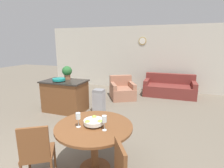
# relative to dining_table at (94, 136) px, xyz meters

# --- Properties ---
(wall_back) EXTENTS (8.00, 0.09, 2.70)m
(wall_back) POSITION_rel_dining_table_xyz_m (-0.63, 5.41, 0.76)
(wall_back) COLOR beige
(wall_back) RESTS_ON ground_plane
(dining_table) EXTENTS (1.16, 1.16, 0.76)m
(dining_table) POSITION_rel_dining_table_xyz_m (0.00, 0.00, 0.00)
(dining_table) COLOR brown
(dining_table) RESTS_ON ground_plane
(dining_chair_near_left) EXTENTS (0.58, 0.58, 0.91)m
(dining_chair_near_left) POSITION_rel_dining_table_xyz_m (-0.65, -0.49, -0.10)
(dining_chair_near_left) COLOR brown
(dining_chair_near_left) RESTS_ON ground_plane
(fruit_bowl) EXTENTS (0.30, 0.30, 0.11)m
(fruit_bowl) POSITION_rel_dining_table_xyz_m (0.00, -0.00, 0.23)
(fruit_bowl) COLOR silver
(fruit_bowl) RESTS_ON dining_table
(wine_glass_left) EXTENTS (0.07, 0.07, 0.22)m
(wine_glass_left) POSITION_rel_dining_table_xyz_m (-0.19, -0.13, 0.34)
(wine_glass_left) COLOR silver
(wine_glass_left) RESTS_ON dining_table
(wine_glass_right) EXTENTS (0.07, 0.07, 0.22)m
(wine_glass_right) POSITION_rel_dining_table_xyz_m (0.21, -0.09, 0.34)
(wine_glass_right) COLOR silver
(wine_glass_right) RESTS_ON dining_table
(kitchen_island) EXTENTS (1.24, 0.79, 0.92)m
(kitchen_island) POSITION_rel_dining_table_xyz_m (-1.89, 2.02, -0.13)
(kitchen_island) COLOR brown
(kitchen_island) RESTS_ON ground_plane
(teal_bowl) EXTENTS (0.36, 0.36, 0.09)m
(teal_bowl) POSITION_rel_dining_table_xyz_m (-1.97, 1.88, 0.38)
(teal_bowl) COLOR teal
(teal_bowl) RESTS_ON kitchen_island
(potted_plant) EXTENTS (0.29, 0.29, 0.40)m
(potted_plant) POSITION_rel_dining_table_xyz_m (-1.93, 2.24, 0.55)
(potted_plant) COLOR #A36642
(potted_plant) RESTS_ON kitchen_island
(trash_bin) EXTENTS (0.31, 0.28, 0.68)m
(trash_bin) POSITION_rel_dining_table_xyz_m (-0.91, 2.25, -0.25)
(trash_bin) COLOR #9E9EA3
(trash_bin) RESTS_ON ground_plane
(couch) EXTENTS (1.89, 0.97, 0.81)m
(couch) POSITION_rel_dining_table_xyz_m (0.97, 4.71, -0.31)
(couch) COLOR maroon
(couch) RESTS_ON ground_plane
(armchair) EXTENTS (1.16, 1.19, 0.80)m
(armchair) POSITION_rel_dining_table_xyz_m (-0.65, 3.79, -0.32)
(armchair) COLOR #A87056
(armchair) RESTS_ON ground_plane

